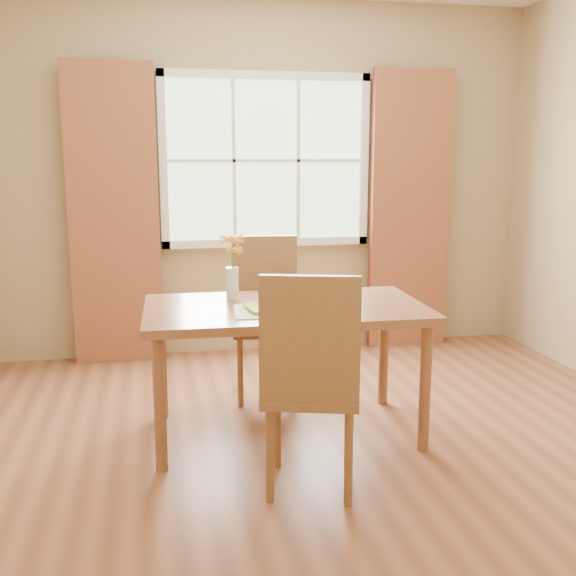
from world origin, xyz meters
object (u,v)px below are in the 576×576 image
(water_glass, at_px, (331,298))
(chair_far, at_px, (266,308))
(chair_near, at_px, (310,376))
(flower_vase, at_px, (232,260))
(dining_table, at_px, (285,319))
(croissant_sandwich, at_px, (283,297))

(water_glass, bearing_deg, chair_far, 104.53)
(chair_near, xyz_separation_m, chair_far, (0.04, 1.42, -0.01))
(chair_far, bearing_deg, water_glass, -68.76)
(chair_far, xyz_separation_m, water_glass, (0.21, -0.82, 0.23))
(flower_vase, bearing_deg, water_glass, -35.17)
(chair_near, bearing_deg, chair_far, 104.78)
(chair_near, bearing_deg, water_glass, 83.37)
(chair_far, distance_m, water_glass, 0.88)
(dining_table, distance_m, flower_vase, 0.45)
(chair_far, xyz_separation_m, croissant_sandwich, (-0.05, -0.86, 0.26))
(croissant_sandwich, bearing_deg, dining_table, 68.11)
(chair_far, height_order, flower_vase, flower_vase)
(dining_table, bearing_deg, chair_near, -90.39)
(chair_far, height_order, croissant_sandwich, chair_far)
(water_glass, bearing_deg, flower_vase, 144.83)
(croissant_sandwich, relative_size, flower_vase, 0.52)
(dining_table, relative_size, water_glass, 13.58)
(croissant_sandwich, bearing_deg, chair_near, -93.87)
(dining_table, distance_m, croissant_sandwich, 0.23)
(chair_near, relative_size, chair_far, 1.02)
(water_glass, distance_m, flower_vase, 0.61)
(chair_near, distance_m, water_glass, 0.68)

